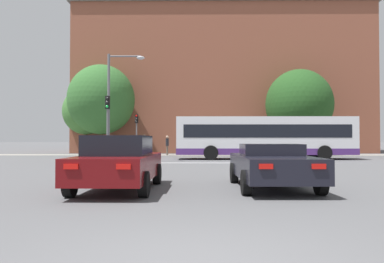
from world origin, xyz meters
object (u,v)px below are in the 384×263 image
at_px(car_roadster_right, 272,165).
at_px(traffic_light_near_left, 107,118).
at_px(pedestrian_waiting, 167,144).
at_px(pedestrian_walking_east, 144,143).
at_px(bus_crossing_lead, 264,137).
at_px(street_lamp_junction, 115,95).
at_px(car_saloon_left, 119,162).
at_px(traffic_light_far_left, 137,127).

relative_size(car_roadster_right, traffic_light_near_left, 1.09).
bearing_deg(traffic_light_near_left, pedestrian_waiting, 74.94).
bearing_deg(pedestrian_waiting, pedestrian_walking_east, -110.79).
xyz_separation_m(bus_crossing_lead, street_lamp_junction, (-9.87, -3.52, 2.58)).
bearing_deg(pedestrian_walking_east, car_saloon_left, 25.29).
relative_size(car_roadster_right, traffic_light_far_left, 1.21).
height_order(street_lamp_junction, pedestrian_walking_east, street_lamp_junction).
height_order(car_roadster_right, traffic_light_far_left, traffic_light_far_left).
distance_m(car_saloon_left, traffic_light_far_left, 23.21).
height_order(traffic_light_far_left, traffic_light_near_left, traffic_light_near_left).
distance_m(pedestrian_waiting, pedestrian_walking_east, 2.09).
height_order(car_roadster_right, pedestrian_walking_east, pedestrian_walking_east).
height_order(traffic_light_far_left, pedestrian_walking_east, traffic_light_far_left).
distance_m(bus_crossing_lead, traffic_light_far_left, 12.19).
height_order(traffic_light_far_left, street_lamp_junction, street_lamp_junction).
xyz_separation_m(car_saloon_left, traffic_light_near_left, (-3.29, 12.44, 1.98)).
height_order(bus_crossing_lead, traffic_light_near_left, traffic_light_near_left).
height_order(car_roadster_right, bus_crossing_lead, bus_crossing_lead).
distance_m(street_lamp_junction, pedestrian_walking_east, 10.94).
bearing_deg(bus_crossing_lead, car_roadster_right, -9.56).
xyz_separation_m(car_roadster_right, pedestrian_waiting, (-4.76, 22.59, 0.37)).
xyz_separation_m(pedestrian_waiting, pedestrian_walking_east, (-2.08, 0.23, 0.07)).
distance_m(traffic_light_far_left, pedestrian_walking_east, 1.57).
bearing_deg(traffic_light_far_left, pedestrian_walking_east, 25.34).
height_order(traffic_light_near_left, pedestrian_waiting, traffic_light_near_left).
bearing_deg(car_saloon_left, traffic_light_near_left, 105.54).
relative_size(bus_crossing_lead, pedestrian_walking_east, 6.71).
xyz_separation_m(bus_crossing_lead, traffic_light_far_left, (-10.17, 6.66, 0.89)).
bearing_deg(traffic_light_far_left, traffic_light_near_left, -90.60).
distance_m(traffic_light_near_left, street_lamp_junction, 1.52).
distance_m(car_roadster_right, street_lamp_junction, 14.70).
relative_size(street_lamp_junction, pedestrian_walking_east, 3.64).
bearing_deg(car_saloon_left, car_roadster_right, 6.36).
distance_m(traffic_light_near_left, pedestrian_walking_east, 10.96).
height_order(pedestrian_waiting, pedestrian_walking_east, pedestrian_walking_east).
bearing_deg(pedestrian_walking_east, traffic_light_near_left, 15.01).
height_order(traffic_light_far_left, pedestrian_waiting, traffic_light_far_left).
bearing_deg(traffic_light_near_left, bus_crossing_lead, 20.46).
bearing_deg(car_saloon_left, bus_crossing_lead, 67.47).
distance_m(car_roadster_right, traffic_light_near_left, 14.37).
relative_size(bus_crossing_lead, pedestrian_waiting, 7.10).
relative_size(car_saloon_left, bus_crossing_lead, 0.36).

